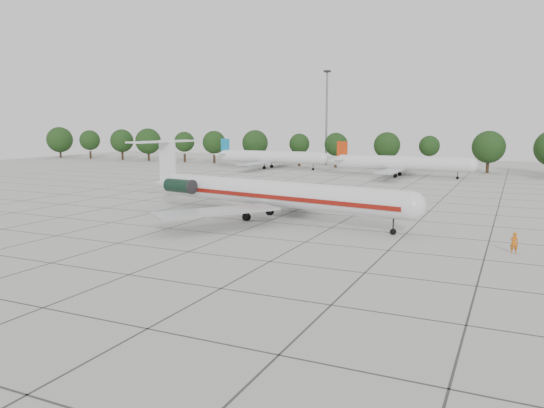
% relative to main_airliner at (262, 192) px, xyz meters
% --- Properties ---
extents(ground, '(260.00, 260.00, 0.00)m').
position_rel_main_airliner_xyz_m(ground, '(9.47, -9.96, -3.20)').
color(ground, beige).
rests_on(ground, ground).
extents(apron_joints, '(170.00, 170.00, 0.02)m').
position_rel_main_airliner_xyz_m(apron_joints, '(9.47, 5.04, -3.19)').
color(apron_joints, '#383838').
rests_on(apron_joints, ground).
extents(main_airliner, '(38.29, 29.88, 9.05)m').
position_rel_main_airliner_xyz_m(main_airliner, '(0.00, 0.00, 0.00)').
color(main_airliner, silver).
rests_on(main_airliner, ground).
extents(ground_crew, '(0.74, 0.54, 1.88)m').
position_rel_main_airliner_xyz_m(ground_crew, '(27.66, -6.36, -2.26)').
color(ground_crew, '#CC5B0C').
rests_on(ground_crew, ground).
extents(bg_airliner_b, '(28.24, 27.20, 7.40)m').
position_rel_main_airliner_xyz_m(bg_airliner_b, '(-29.21, 64.87, -0.29)').
color(bg_airliner_b, silver).
rests_on(bg_airliner_b, ground).
extents(bg_airliner_c, '(28.24, 27.20, 7.40)m').
position_rel_main_airliner_xyz_m(bg_airliner_c, '(5.06, 57.43, -0.29)').
color(bg_airliner_c, silver).
rests_on(bg_airliner_c, ground).
extents(tree_line, '(249.86, 8.44, 10.22)m').
position_rel_main_airliner_xyz_m(tree_line, '(-2.21, 75.04, 2.78)').
color(tree_line, '#332114').
rests_on(tree_line, ground).
extents(floodlight_mast, '(1.60, 1.60, 25.45)m').
position_rel_main_airliner_xyz_m(floodlight_mast, '(-20.53, 82.04, 11.08)').
color(floodlight_mast, slate).
rests_on(floodlight_mast, ground).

